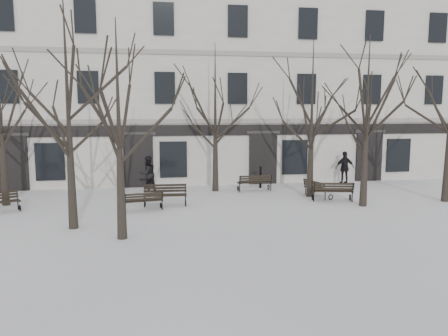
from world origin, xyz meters
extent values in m
plane|color=white|center=(0.00, 0.00, 0.00)|extent=(100.00, 100.00, 0.00)
cube|color=silver|center=(0.00, 13.00, 5.50)|extent=(40.00, 10.00, 11.00)
cube|color=gray|center=(0.00, 7.97, 3.60)|extent=(40.00, 0.12, 0.25)
cube|color=gray|center=(0.00, 7.97, 7.30)|extent=(40.00, 0.12, 0.25)
cube|color=black|center=(0.00, 7.96, 3.10)|extent=(40.00, 0.10, 0.60)
cube|color=black|center=(-10.00, 7.94, 1.45)|extent=(1.60, 0.22, 2.90)
cube|color=#2D2B28|center=(-10.00, 7.90, 2.95)|extent=(1.90, 0.08, 0.18)
cube|color=black|center=(-8.10, 7.95, 1.50)|extent=(1.50, 0.14, 2.00)
cube|color=black|center=(-3.50, 7.94, 1.45)|extent=(1.60, 0.22, 2.90)
cube|color=#2D2B28|center=(-3.50, 7.90, 2.95)|extent=(1.90, 0.08, 0.18)
cube|color=black|center=(-1.60, 7.95, 1.50)|extent=(1.50, 0.14, 2.00)
cube|color=black|center=(3.50, 7.94, 1.45)|extent=(1.60, 0.22, 2.90)
cube|color=#2D2B28|center=(3.50, 7.90, 2.95)|extent=(1.90, 0.08, 0.18)
cube|color=black|center=(5.40, 7.95, 1.50)|extent=(1.50, 0.14, 2.00)
cube|color=black|center=(10.00, 7.94, 1.45)|extent=(1.60, 0.22, 2.90)
cube|color=#2D2B28|center=(10.00, 7.90, 2.95)|extent=(1.90, 0.08, 0.18)
cube|color=black|center=(11.90, 7.95, 1.50)|extent=(1.50, 0.14, 2.00)
cube|color=black|center=(-10.00, 7.95, 5.40)|extent=(1.10, 0.14, 1.70)
cube|color=black|center=(-10.00, 7.95, 9.00)|extent=(1.10, 0.14, 1.70)
cube|color=black|center=(-6.00, 7.95, 5.40)|extent=(1.10, 0.14, 1.70)
cube|color=black|center=(-6.00, 7.95, 9.00)|extent=(1.10, 0.14, 1.70)
cube|color=black|center=(-2.00, 7.95, 5.40)|extent=(1.10, 0.14, 1.70)
cube|color=black|center=(-2.00, 7.95, 9.00)|extent=(1.10, 0.14, 1.70)
cube|color=black|center=(2.00, 7.95, 5.40)|extent=(1.10, 0.14, 1.70)
cube|color=black|center=(2.00, 7.95, 9.00)|extent=(1.10, 0.14, 1.70)
cube|color=black|center=(6.00, 7.95, 5.40)|extent=(1.10, 0.14, 1.70)
cube|color=black|center=(6.00, 7.95, 9.00)|extent=(1.10, 0.14, 1.70)
cube|color=black|center=(10.00, 7.95, 5.40)|extent=(1.10, 0.14, 1.70)
cube|color=black|center=(10.00, 7.95, 9.00)|extent=(1.10, 0.14, 1.70)
cube|color=black|center=(14.00, 7.95, 5.40)|extent=(1.10, 0.14, 1.70)
cube|color=black|center=(14.00, 7.95, 9.00)|extent=(1.10, 0.14, 1.70)
cone|color=black|center=(-5.60, -0.17, 1.75)|extent=(0.34, 0.34, 3.50)
cone|color=black|center=(-3.78, -1.75, 1.49)|extent=(0.34, 0.34, 2.99)
cone|color=black|center=(6.45, 1.55, 1.56)|extent=(0.34, 0.34, 3.11)
cone|color=black|center=(10.67, 1.84, 1.61)|extent=(0.34, 0.34, 3.23)
cone|color=black|center=(-9.26, 4.31, 1.64)|extent=(0.34, 0.34, 3.29)
cone|color=black|center=(0.49, 6.14, 1.59)|extent=(0.34, 0.34, 3.18)
cone|color=black|center=(4.85, 3.94, 1.59)|extent=(0.34, 0.34, 3.18)
torus|color=black|center=(-8.30, 2.96, 0.13)|extent=(0.17, 0.27, 0.28)
cylinder|color=black|center=(-8.46, 3.27, 0.21)|extent=(0.05, 0.05, 0.43)
cube|color=black|center=(-8.38, 3.11, 0.43)|extent=(0.29, 0.49, 0.05)
cylinder|color=black|center=(-8.49, 3.33, 0.62)|extent=(0.10, 0.14, 0.47)
torus|color=black|center=(-2.43, 2.54, 0.13)|extent=(0.09, 0.27, 0.26)
cylinder|color=black|center=(-2.38, 2.21, 0.20)|extent=(0.05, 0.05, 0.41)
cube|color=black|center=(-2.40, 2.37, 0.41)|extent=(0.13, 0.50, 0.05)
torus|color=black|center=(-3.95, 2.28, 0.13)|extent=(0.09, 0.27, 0.26)
cylinder|color=black|center=(-3.89, 1.96, 0.20)|extent=(0.05, 0.05, 0.41)
cube|color=black|center=(-3.92, 2.12, 0.41)|extent=(0.13, 0.50, 0.05)
cube|color=black|center=(-3.19, 2.44, 0.42)|extent=(1.62, 0.35, 0.03)
cube|color=black|center=(-3.17, 2.32, 0.42)|extent=(1.62, 0.35, 0.03)
cube|color=black|center=(-3.15, 2.19, 0.42)|extent=(1.62, 0.35, 0.03)
cube|color=black|center=(-3.13, 2.07, 0.42)|extent=(1.62, 0.35, 0.03)
cube|color=black|center=(-3.12, 2.03, 0.54)|extent=(1.61, 0.30, 0.08)
cube|color=black|center=(-3.12, 2.01, 0.65)|extent=(1.61, 0.30, 0.08)
cube|color=black|center=(-3.12, 1.99, 0.76)|extent=(1.61, 0.30, 0.08)
cylinder|color=black|center=(-2.36, 2.14, 0.59)|extent=(0.06, 0.13, 0.45)
cylinder|color=black|center=(-3.88, 1.89, 0.59)|extent=(0.06, 0.13, 0.45)
torus|color=black|center=(6.41, 2.74, 0.14)|extent=(0.11, 0.30, 0.30)
cylinder|color=black|center=(6.33, 2.38, 0.23)|extent=(0.05, 0.05, 0.47)
cube|color=black|center=(6.37, 2.56, 0.47)|extent=(0.17, 0.57, 0.05)
torus|color=black|center=(4.68, 3.10, 0.14)|extent=(0.11, 0.30, 0.30)
cylinder|color=black|center=(4.61, 2.73, 0.23)|extent=(0.05, 0.05, 0.47)
cube|color=black|center=(4.64, 2.91, 0.47)|extent=(0.17, 0.57, 0.05)
cube|color=black|center=(5.55, 2.96, 0.49)|extent=(1.84, 0.47, 0.04)
cube|color=black|center=(5.52, 2.82, 0.49)|extent=(1.84, 0.47, 0.04)
cube|color=black|center=(5.49, 2.67, 0.49)|extent=(1.84, 0.47, 0.04)
cube|color=black|center=(5.46, 2.53, 0.49)|extent=(1.84, 0.47, 0.04)
cube|color=black|center=(5.46, 2.49, 0.62)|extent=(1.83, 0.41, 0.09)
cube|color=black|center=(5.45, 2.47, 0.75)|extent=(1.83, 0.41, 0.09)
cube|color=black|center=(5.45, 2.45, 0.87)|extent=(1.83, 0.41, 0.09)
cylinder|color=black|center=(6.31, 2.30, 0.67)|extent=(0.07, 0.15, 0.51)
cylinder|color=black|center=(4.59, 2.65, 0.67)|extent=(0.07, 0.15, 0.51)
torus|color=black|center=(-3.12, 2.82, 0.15)|extent=(0.07, 0.31, 0.31)
cylinder|color=black|center=(-3.10, 3.20, 0.24)|extent=(0.05, 0.05, 0.47)
cube|color=black|center=(-3.11, 3.01, 0.47)|extent=(0.08, 0.58, 0.05)
torus|color=black|center=(-1.33, 2.72, 0.15)|extent=(0.07, 0.31, 0.31)
cylinder|color=black|center=(-1.31, 3.10, 0.24)|extent=(0.05, 0.05, 0.47)
cube|color=black|center=(-1.32, 2.91, 0.47)|extent=(0.08, 0.58, 0.05)
cube|color=black|center=(-2.23, 2.73, 0.49)|extent=(1.90, 0.20, 0.04)
cube|color=black|center=(-2.22, 2.88, 0.49)|extent=(1.90, 0.20, 0.04)
cube|color=black|center=(-2.21, 3.02, 0.49)|extent=(1.90, 0.20, 0.04)
cube|color=black|center=(-2.21, 3.17, 0.49)|extent=(1.90, 0.20, 0.04)
cube|color=black|center=(-2.20, 3.21, 0.63)|extent=(1.89, 0.14, 0.09)
cube|color=black|center=(-2.20, 3.24, 0.76)|extent=(1.89, 0.14, 0.09)
cube|color=black|center=(-2.20, 3.26, 0.88)|extent=(1.89, 0.14, 0.09)
cylinder|color=black|center=(-3.10, 3.28, 0.68)|extent=(0.05, 0.15, 0.52)
cylinder|color=black|center=(-1.31, 3.18, 0.68)|extent=(0.05, 0.15, 0.52)
torus|color=black|center=(3.33, 6.00, 0.14)|extent=(0.06, 0.29, 0.29)
cylinder|color=black|center=(3.35, 5.65, 0.22)|extent=(0.05, 0.05, 0.44)
cube|color=black|center=(3.34, 5.83, 0.44)|extent=(0.08, 0.55, 0.05)
torus|color=black|center=(1.65, 5.91, 0.14)|extent=(0.06, 0.29, 0.29)
cylinder|color=black|center=(1.67, 5.56, 0.22)|extent=(0.05, 0.05, 0.44)
cube|color=black|center=(1.66, 5.73, 0.44)|extent=(0.08, 0.55, 0.05)
cube|color=black|center=(2.49, 6.00, 0.46)|extent=(1.78, 0.19, 0.03)
cube|color=black|center=(2.49, 5.86, 0.46)|extent=(1.78, 0.19, 0.03)
cube|color=black|center=(2.50, 5.72, 0.46)|extent=(1.78, 0.19, 0.03)
cube|color=black|center=(2.51, 5.58, 0.46)|extent=(1.78, 0.19, 0.03)
cube|color=black|center=(2.51, 5.54, 0.59)|extent=(1.78, 0.13, 0.09)
cube|color=black|center=(2.51, 5.52, 0.71)|extent=(1.78, 0.13, 0.09)
cube|color=black|center=(2.51, 5.50, 0.83)|extent=(1.78, 0.13, 0.09)
cylinder|color=black|center=(3.35, 5.57, 0.64)|extent=(0.05, 0.14, 0.49)
cylinder|color=black|center=(1.67, 5.48, 0.64)|extent=(0.05, 0.14, 0.49)
torus|color=black|center=(5.57, 3.03, 0.13)|extent=(0.27, 0.12, 0.27)
cylinder|color=black|center=(5.25, 2.94, 0.21)|extent=(0.05, 0.05, 0.42)
cube|color=black|center=(5.41, 2.99, 0.42)|extent=(0.50, 0.18, 0.05)
torus|color=black|center=(5.14, 4.55, 0.13)|extent=(0.27, 0.12, 0.27)
cylinder|color=black|center=(4.82, 4.46, 0.21)|extent=(0.05, 0.05, 0.42)
cube|color=black|center=(4.98, 4.50, 0.42)|extent=(0.50, 0.18, 0.05)
cube|color=black|center=(5.39, 3.80, 0.43)|extent=(0.53, 1.63, 0.03)
cube|color=black|center=(5.27, 3.77, 0.43)|extent=(0.53, 1.63, 0.03)
cube|color=black|center=(5.14, 3.73, 0.43)|extent=(0.53, 1.63, 0.03)
cube|color=black|center=(5.02, 3.70, 0.43)|extent=(0.53, 1.63, 0.03)
cube|color=black|center=(4.98, 3.69, 0.56)|extent=(0.48, 1.61, 0.08)
cube|color=black|center=(4.96, 3.68, 0.67)|extent=(0.48, 1.61, 0.08)
cube|color=black|center=(4.94, 3.68, 0.78)|extent=(0.48, 1.61, 0.08)
cylinder|color=black|center=(5.18, 2.92, 0.60)|extent=(0.14, 0.07, 0.46)
cylinder|color=black|center=(4.75, 4.44, 0.60)|extent=(0.14, 0.07, 0.46)
cylinder|color=black|center=(-4.44, 7.25, 0.49)|extent=(0.12, 0.12, 0.98)
sphere|color=black|center=(-4.44, 7.25, 1.00)|extent=(0.14, 0.14, 0.14)
cylinder|color=black|center=(3.04, 6.64, 0.55)|extent=(0.13, 0.13, 1.09)
sphere|color=black|center=(3.04, 6.64, 1.11)|extent=(0.15, 0.15, 0.15)
imported|color=black|center=(-3.00, 6.56, 0.00)|extent=(1.14, 1.08, 1.86)
imported|color=black|center=(8.11, 7.09, 0.00)|extent=(1.12, 0.50, 1.87)
camera|label=1|loc=(-2.72, -16.17, 4.28)|focal=35.00mm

